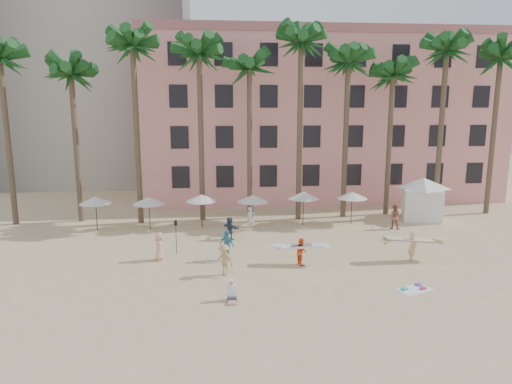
{
  "coord_description": "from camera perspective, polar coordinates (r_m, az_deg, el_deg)",
  "views": [
    {
      "loc": [
        -4.01,
        -22.33,
        9.43
      ],
      "look_at": [
        -1.36,
        6.0,
        4.0
      ],
      "focal_mm": 32.0,
      "sensor_mm": 36.0,
      "label": 1
    }
  ],
  "objects": [
    {
      "name": "pink_hotel",
      "position": [
        49.59,
        7.58,
        9.06
      ],
      "size": [
        35.0,
        14.0,
        16.0
      ],
      "primitive_type": "cube",
      "color": "pink",
      "rests_on": "ground"
    },
    {
      "name": "beachgoers",
      "position": [
        30.47,
        0.55,
        -5.45
      ],
      "size": [
        18.23,
        10.1,
        1.92
      ],
      "color": "teal",
      "rests_on": "ground"
    },
    {
      "name": "ground",
      "position": [
        24.57,
        4.56,
        -11.8
      ],
      "size": [
        120.0,
        120.0,
        0.0
      ],
      "primitive_type": "plane",
      "color": "#D1B789",
      "rests_on": "ground"
    },
    {
      "name": "cabana",
      "position": [
        40.54,
        20.12,
        -0.33
      ],
      "size": [
        5.7,
        5.7,
        3.5
      ],
      "color": "white",
      "rests_on": "ground"
    },
    {
      "name": "beach_towel",
      "position": [
        25.63,
        19.23,
        -11.35
      ],
      "size": [
        2.05,
        1.62,
        0.14
      ],
      "color": "white",
      "rests_on": "ground"
    },
    {
      "name": "umbrella_row",
      "position": [
        35.57,
        -3.61,
        -0.73
      ],
      "size": [
        22.5,
        2.7,
        2.73
      ],
      "color": "#332B23",
      "rests_on": "ground"
    },
    {
      "name": "seated_man",
      "position": [
        22.84,
        -3.05,
        -12.61
      ],
      "size": [
        0.46,
        0.81,
        1.05
      ],
      "color": "#3F3F4C",
      "rests_on": "ground"
    },
    {
      "name": "carrier_yellow",
      "position": [
        29.69,
        19.0,
        -6.16
      ],
      "size": [
        3.51,
        0.75,
        1.91
      ],
      "color": "#DBB57B",
      "rests_on": "ground"
    },
    {
      "name": "paddle",
      "position": [
        29.71,
        -9.98,
        -5.02
      ],
      "size": [
        0.18,
        0.04,
        2.23
      ],
      "color": "black",
      "rests_on": "ground"
    },
    {
      "name": "carrier_white",
      "position": [
        27.68,
        5.68,
        -7.25
      ],
      "size": [
        2.79,
        1.08,
        1.62
      ],
      "color": "#FF531A",
      "rests_on": "ground"
    },
    {
      "name": "palm_row",
      "position": [
        37.77,
        1.61,
        16.17
      ],
      "size": [
        44.4,
        5.4,
        16.3
      ],
      "color": "brown",
      "rests_on": "ground"
    }
  ]
}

